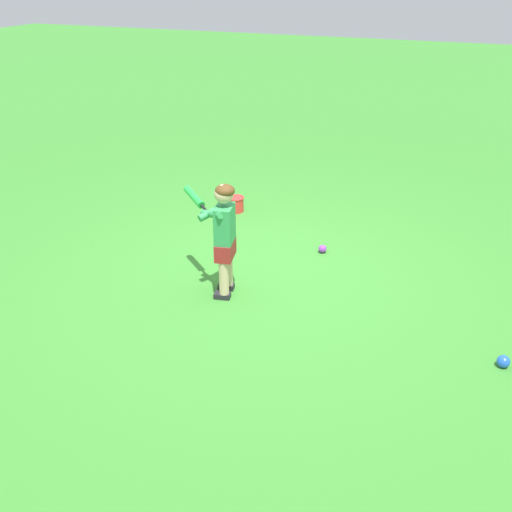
% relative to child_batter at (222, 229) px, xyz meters
% --- Properties ---
extents(ground_plane, '(40.00, 40.00, 0.00)m').
position_rel_child_batter_xyz_m(ground_plane, '(-0.53, 0.20, -0.65)').
color(ground_plane, '#38842D').
extents(child_batter, '(0.49, 0.66, 1.08)m').
position_rel_child_batter_xyz_m(child_batter, '(0.00, 0.00, 0.00)').
color(child_batter, '#232328').
rests_on(child_batter, ground).
extents(play_ball_behind_batter, '(0.10, 0.10, 0.10)m').
position_rel_child_batter_xyz_m(play_ball_behind_batter, '(0.23, 2.46, -0.60)').
color(play_ball_behind_batter, blue).
rests_on(play_ball_behind_batter, ground).
extents(play_ball_near_batter, '(0.09, 0.09, 0.09)m').
position_rel_child_batter_xyz_m(play_ball_near_batter, '(-1.16, 0.62, -0.61)').
color(play_ball_near_batter, purple).
rests_on(play_ball_near_batter, ground).
extents(toy_bucket, '(0.22, 0.22, 0.19)m').
position_rel_child_batter_xyz_m(toy_bucket, '(-1.88, -0.71, -0.55)').
color(toy_bucket, red).
rests_on(toy_bucket, ground).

